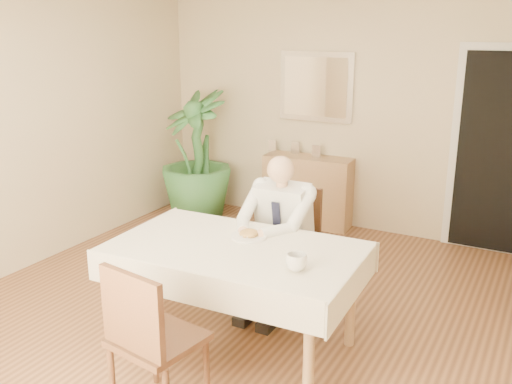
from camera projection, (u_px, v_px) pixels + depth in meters
The scene contains 17 objects.
room at pixel (233, 157), 4.07m from camera, with size 5.00×5.02×2.60m.
doorway at pixel (501, 154), 5.52m from camera, with size 0.96×0.07×2.10m.
mirror at pixel (316, 87), 6.26m from camera, with size 0.86×0.04×0.76m.
dining_table at pixel (236, 257), 3.93m from camera, with size 1.75×1.08×0.75m.
chair_far at pixel (290, 236), 4.72m from camera, with size 0.45×0.45×0.93m.
chair_near at pixel (148, 334), 3.19m from camera, with size 0.52×0.52×0.96m.
seated_man at pixel (274, 228), 4.42m from camera, with size 0.48×0.72×1.24m.
plate at pixel (249, 236), 4.06m from camera, with size 0.26×0.26×0.02m, color white.
food at pixel (249, 233), 4.05m from camera, with size 0.14×0.14×0.06m, color brown.
knife at pixel (250, 238), 3.99m from camera, with size 0.01×0.01×0.13m, color silver.
fork at pixel (240, 236), 4.02m from camera, with size 0.01×0.01×0.13m, color silver.
coffee_mug at pixel (296, 262), 3.51m from camera, with size 0.13×0.13×0.11m, color white.
sideboard at pixel (308, 191), 6.46m from camera, with size 0.99×0.34×0.79m, color #987050.
photo_frame_left at pixel (272, 145), 6.61m from camera, with size 0.10×0.02×0.14m, color silver.
photo_frame_center at pixel (295, 148), 6.48m from camera, with size 0.10×0.02×0.14m, color silver.
photo_frame_right at pixel (316, 151), 6.30m from camera, with size 0.10×0.02×0.14m, color silver.
potted_palm at pixel (196, 155), 6.61m from camera, with size 0.84×0.84×1.50m, color #2C602D.
Camera 1 is at (2.05, -3.41, 2.22)m, focal length 40.00 mm.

